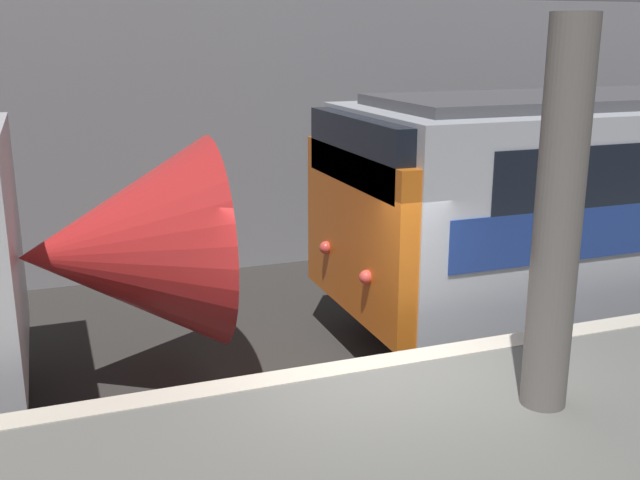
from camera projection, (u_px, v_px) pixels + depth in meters
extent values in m
plane|color=#33302D|center=(371.00, 455.00, 7.85)|extent=(120.00, 120.00, 0.00)
cube|color=beige|center=(379.00, 362.00, 7.42)|extent=(40.00, 0.30, 0.01)
cube|color=#939399|center=(216.00, 138.00, 13.47)|extent=(50.00, 0.15, 4.93)
cylinder|color=slate|center=(558.00, 221.00, 6.16)|extent=(0.39, 0.39, 3.31)
cone|color=red|center=(120.00, 249.00, 8.66)|extent=(2.20, 2.53, 2.53)
sphere|color=#F2EFCC|center=(202.00, 273.00, 9.09)|extent=(0.20, 0.20, 0.20)
cube|color=orange|center=(356.00, 233.00, 9.68)|extent=(0.25, 3.04, 2.13)
cube|color=black|center=(357.00, 151.00, 9.40)|extent=(0.25, 2.73, 0.85)
sphere|color=#EA4C42|center=(366.00, 277.00, 9.10)|extent=(0.18, 0.18, 0.18)
sphere|color=#EA4C42|center=(326.00, 248.00, 10.36)|extent=(0.18, 0.18, 0.18)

